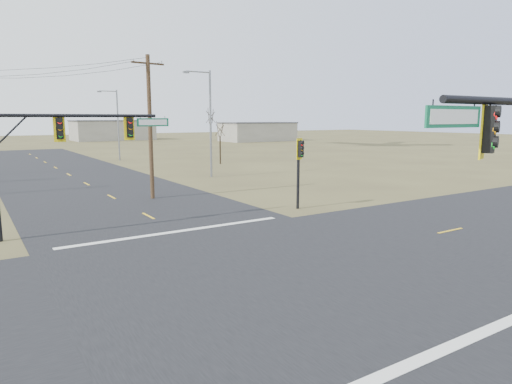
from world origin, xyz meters
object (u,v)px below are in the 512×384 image
Objects in this scene: bare_tree_c at (220,129)px; streetlight_b at (116,121)px; utility_pole_near at (150,126)px; bare_tree_d at (211,116)px; mast_arm_far at (63,140)px; pedestal_signal_ne at (300,158)px; streetlight_a at (208,118)px.

streetlight_b is at bearing 129.21° from bare_tree_c.
utility_pole_near reaches higher than bare_tree_c.
mast_arm_far is at bearing -126.37° from bare_tree_d.
utility_pole_near is (-6.63, 8.82, 1.95)m from pedestal_signal_ne.
streetlight_a reaches higher than utility_pole_near.
streetlight_a reaches higher than pedestal_signal_ne.
bare_tree_c is (7.27, 11.23, -1.32)m from streetlight_a.
pedestal_signal_ne is at bearing 6.32° from mast_arm_far.
streetlight_a is 1.35× the size of bare_tree_d.
streetlight_b is (-2.40, 23.08, -0.42)m from streetlight_a.
streetlight_a is (16.15, 16.00, 1.07)m from mast_arm_far.
bare_tree_d is (26.84, 36.44, 1.43)m from mast_arm_far.
utility_pole_near is 1.78× the size of bare_tree_c.
mast_arm_far reaches higher than pedestal_signal_ne.
utility_pole_near is 32.44m from streetlight_b.
mast_arm_far is at bearing -130.70° from bare_tree_c.
utility_pole_near reaches higher than mast_arm_far.
streetlight_a reaches higher than bare_tree_c.
streetlight_a is (2.40, 17.49, 2.49)m from pedestal_signal_ne.
bare_tree_d reaches higher than mast_arm_far.
streetlight_a is at bearing -83.51° from streetlight_b.
mast_arm_far is 10.24m from utility_pole_near.
pedestal_signal_ne is 0.45× the size of utility_pole_near.
bare_tree_c is at bearing 56.59° from pedestal_signal_ne.
bare_tree_c is at bearing -50.23° from streetlight_b.
bare_tree_d is at bearing 56.16° from pedestal_signal_ne.
bare_tree_c is (9.67, -11.85, -0.90)m from streetlight_b.
streetlight_a is 1.81× the size of bare_tree_c.
pedestal_signal_ne is 0.48× the size of streetlight_b.
pedestal_signal_ne is 40.62m from streetlight_b.
mast_arm_far is 22.76m from streetlight_a.
bare_tree_d is at bearing 69.65° from bare_tree_c.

